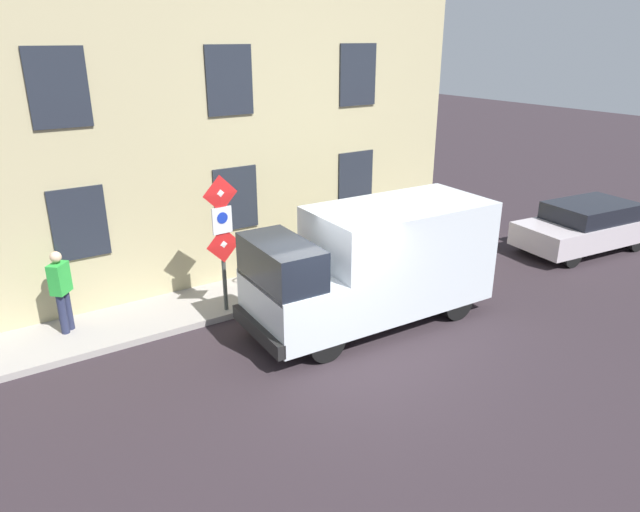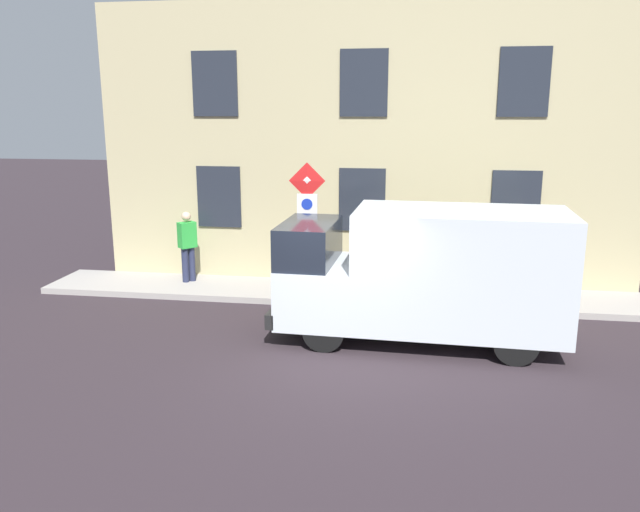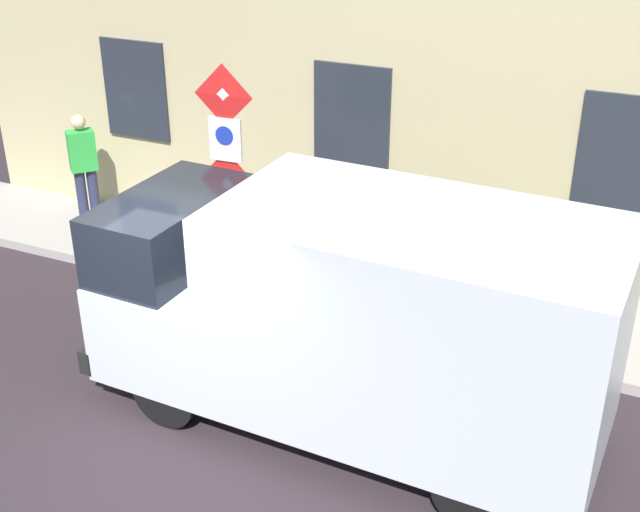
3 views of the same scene
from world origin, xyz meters
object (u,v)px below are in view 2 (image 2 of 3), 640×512
(delivery_van, at_px, (426,272))
(pedestrian, at_px, (188,244))
(bicycle_green, at_px, (452,276))
(bicycle_orange, at_px, (419,274))
(bicycle_blue, at_px, (386,273))
(sign_post_stacked, at_px, (307,217))

(delivery_van, height_order, pedestrian, delivery_van)
(delivery_van, distance_m, bicycle_green, 3.11)
(bicycle_orange, height_order, bicycle_blue, same)
(bicycle_orange, height_order, pedestrian, pedestrian)
(sign_post_stacked, relative_size, bicycle_orange, 1.69)
(bicycle_blue, bearing_deg, bicycle_orange, -176.12)
(bicycle_green, bearing_deg, pedestrian, -2.82)
(sign_post_stacked, distance_m, bicycle_orange, 3.03)
(bicycle_blue, bearing_deg, delivery_van, 110.43)
(sign_post_stacked, xyz_separation_m, delivery_van, (-1.91, -2.56, -0.64))
(delivery_van, distance_m, bicycle_orange, 3.04)
(sign_post_stacked, relative_size, pedestrian, 1.68)
(delivery_van, bearing_deg, bicycle_green, -100.32)
(sign_post_stacked, bearing_deg, bicycle_green, -72.29)
(delivery_van, distance_m, pedestrian, 6.34)
(pedestrian, bearing_deg, bicycle_orange, 43.75)
(sign_post_stacked, height_order, bicycle_blue, sign_post_stacked)
(delivery_van, xyz_separation_m, bicycle_green, (2.93, -0.64, -0.82))
(bicycle_orange, xyz_separation_m, bicycle_blue, (0.00, 0.76, 0.00))
(delivery_van, xyz_separation_m, pedestrian, (2.82, 5.67, -0.26))
(bicycle_green, bearing_deg, sign_post_stacked, 13.92)
(bicycle_green, relative_size, bicycle_blue, 1.00)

